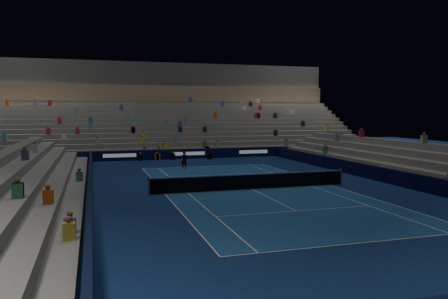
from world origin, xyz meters
TOP-DOWN VIEW (x-y plane):
  - ground at (0.00, 0.00)m, footprint 90.00×90.00m
  - court_surface at (0.00, 0.00)m, footprint 10.97×23.77m
  - sponsor_barrier_far at (0.00, 18.50)m, footprint 44.00×0.25m
  - sponsor_barrier_east at (9.70, 0.00)m, footprint 0.25×37.00m
  - sponsor_barrier_west at (-9.70, 0.00)m, footprint 0.25×37.00m
  - grandstand_main at (0.00, 27.90)m, footprint 44.00×15.20m
  - grandstand_east at (13.17, 0.00)m, footprint 5.00×37.00m
  - grandstand_west at (-13.17, 0.00)m, footprint 5.00×37.00m
  - tennis_net at (0.00, 0.00)m, footprint 12.90×0.10m
  - tennis_player at (-2.13, 10.70)m, footprint 0.63×0.47m
  - broadcast_camera at (1.88, 17.47)m, footprint 0.57×0.96m

SIDE VIEW (x-z plane):
  - ground at x=0.00m, z-range 0.00..0.00m
  - court_surface at x=0.00m, z-range 0.00..0.01m
  - broadcast_camera at x=1.88m, z-range 0.01..0.61m
  - sponsor_barrier_far at x=0.00m, z-range 0.00..1.00m
  - sponsor_barrier_east at x=9.70m, z-range 0.00..1.00m
  - sponsor_barrier_west at x=-9.70m, z-range 0.00..1.00m
  - tennis_net at x=0.00m, z-range -0.05..1.05m
  - tennis_player at x=-2.13m, z-range 0.00..1.55m
  - grandstand_east at x=13.17m, z-range -0.33..2.17m
  - grandstand_west at x=-13.17m, z-range -0.33..2.17m
  - grandstand_main at x=0.00m, z-range -2.22..8.98m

